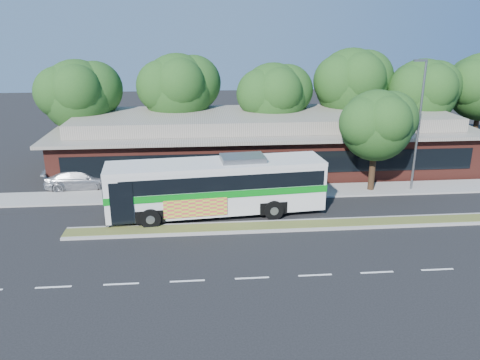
{
  "coord_description": "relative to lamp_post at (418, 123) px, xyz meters",
  "views": [
    {
      "loc": [
        -5.25,
        -24.08,
        11.25
      ],
      "look_at": [
        -2.81,
        3.47,
        2.0
      ],
      "focal_mm": 35.0,
      "sensor_mm": 36.0,
      "label": 1
    }
  ],
  "objects": [
    {
      "name": "ground",
      "position": [
        -9.56,
        -6.0,
        -4.9
      ],
      "size": [
        120.0,
        120.0,
        0.0
      ],
      "primitive_type": "plane",
      "color": "black",
      "rests_on": "ground"
    },
    {
      "name": "tree_bg_a",
      "position": [
        -24.15,
        9.14,
        0.97
      ],
      "size": [
        6.47,
        5.8,
        8.63
      ],
      "color": "black",
      "rests_on": "ground"
    },
    {
      "name": "plaza_building",
      "position": [
        -9.56,
        6.99,
        -2.77
      ],
      "size": [
        33.2,
        11.2,
        4.45
      ],
      "color": "#58231B",
      "rests_on": "ground"
    },
    {
      "name": "sidewalk",
      "position": [
        -9.56,
        0.4,
        -4.84
      ],
      "size": [
        44.0,
        2.6,
        0.12
      ],
      "primitive_type": "cube",
      "color": "gray",
      "rests_on": "ground"
    },
    {
      "name": "tree_bg_c",
      "position": [
        -8.16,
        9.13,
        0.69
      ],
      "size": [
        6.24,
        5.6,
        8.26
      ],
      "color": "black",
      "rests_on": "ground"
    },
    {
      "name": "median_strip",
      "position": [
        -9.56,
        -5.4,
        -4.83
      ],
      "size": [
        26.0,
        1.1,
        0.15
      ],
      "primitive_type": "cube",
      "color": "#465223",
      "rests_on": "ground"
    },
    {
      "name": "lamp_post",
      "position": [
        0.0,
        0.0,
        0.0
      ],
      "size": [
        0.93,
        0.18,
        9.07
      ],
      "color": "slate",
      "rests_on": "ground"
    },
    {
      "name": "tree_bg_b",
      "position": [
        -16.13,
        10.14,
        1.24
      ],
      "size": [
        6.69,
        6.0,
        9.0
      ],
      "color": "black",
      "rests_on": "ground"
    },
    {
      "name": "tree_bg_e",
      "position": [
        4.85,
        9.14,
        0.84
      ],
      "size": [
        6.47,
        5.8,
        8.5
      ],
      "color": "black",
      "rests_on": "ground"
    },
    {
      "name": "parking_lot",
      "position": [
        -27.56,
        4.0,
        -4.9
      ],
      "size": [
        14.0,
        12.0,
        0.01
      ],
      "primitive_type": "cube",
      "color": "black",
      "rests_on": "ground"
    },
    {
      "name": "transit_bus",
      "position": [
        -13.82,
        -3.15,
        -2.84
      ],
      "size": [
        13.37,
        4.06,
        3.7
      ],
      "rotation": [
        0.0,
        0.0,
        0.09
      ],
      "color": "silver",
      "rests_on": "ground"
    },
    {
      "name": "sidewalk_tree",
      "position": [
        -2.49,
        0.32,
        -0.08
      ],
      "size": [
        5.39,
        4.83,
        7.12
      ],
      "color": "black",
      "rests_on": "ground"
    },
    {
      "name": "tree_bg_d",
      "position": [
        -1.12,
        10.15,
        1.52
      ],
      "size": [
        6.91,
        6.2,
        9.37
      ],
      "color": "black",
      "rests_on": "ground"
    },
    {
      "name": "sedan",
      "position": [
        -23.32,
        2.55,
        -4.16
      ],
      "size": [
        5.23,
        2.35,
        1.49
      ],
      "primitive_type": "imported",
      "rotation": [
        0.0,
        0.0,
        1.62
      ],
      "color": "#B3B5BB",
      "rests_on": "ground"
    }
  ]
}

